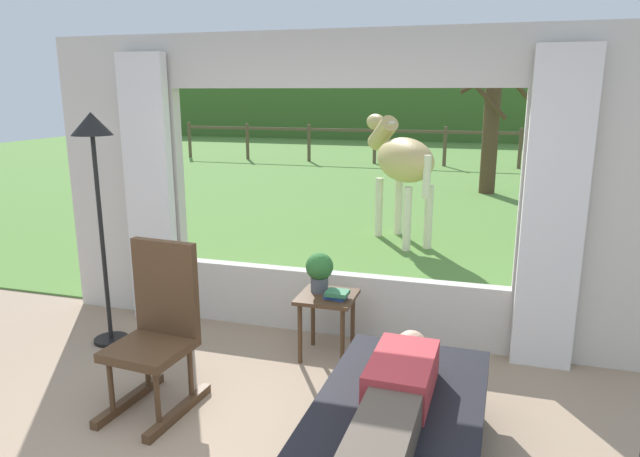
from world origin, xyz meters
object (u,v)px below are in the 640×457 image
at_px(floor_lamp_left, 95,159).
at_px(pasture_tree, 491,131).
at_px(side_table, 327,306).
at_px(reclining_person, 396,394).
at_px(book_stack, 337,294).
at_px(rocking_chair, 158,328).
at_px(horse, 401,160).
at_px(recliner_sofa, 396,440).
at_px(potted_plant, 319,270).

height_order(floor_lamp_left, pasture_tree, pasture_tree).
height_order(side_table, pasture_tree, pasture_tree).
bearing_deg(pasture_tree, reclining_person, -92.31).
xyz_separation_m(reclining_person, pasture_tree, (0.38, 9.46, 0.76)).
distance_m(book_stack, pasture_tree, 8.27).
xyz_separation_m(side_table, floor_lamp_left, (-1.84, -0.25, 1.13)).
xyz_separation_m(rocking_chair, horse, (0.88, 4.74, 0.61)).
relative_size(reclining_person, side_table, 2.76).
height_order(floor_lamp_left, horse, floor_lamp_left).
xyz_separation_m(recliner_sofa, pasture_tree, (0.38, 9.41, 1.07)).
bearing_deg(potted_plant, rocking_chair, -127.40).
height_order(rocking_chair, horse, horse).
height_order(book_stack, horse, horse).
height_order(rocking_chair, potted_plant, rocking_chair).
distance_m(rocking_chair, potted_plant, 1.33).
bearing_deg(rocking_chair, horse, 84.47).
bearing_deg(floor_lamp_left, rocking_chair, -37.69).
xyz_separation_m(floor_lamp_left, pasture_tree, (2.99, 8.36, -0.27)).
xyz_separation_m(recliner_sofa, reclining_person, (-0.00, -0.05, 0.30)).
height_order(book_stack, pasture_tree, pasture_tree).
bearing_deg(side_table, potted_plant, 143.13).
relative_size(reclining_person, floor_lamp_left, 0.75).
relative_size(book_stack, horse, 0.11).
bearing_deg(pasture_tree, floor_lamp_left, -109.64).
xyz_separation_m(reclining_person, potted_plant, (-0.84, 1.41, 0.18)).
relative_size(recliner_sofa, floor_lamp_left, 0.90).
distance_m(recliner_sofa, pasture_tree, 9.47).
bearing_deg(horse, reclining_person, -118.24).
height_order(horse, pasture_tree, pasture_tree).
distance_m(reclining_person, book_stack, 1.45).
bearing_deg(pasture_tree, potted_plant, -98.64).
relative_size(floor_lamp_left, pasture_tree, 0.67).
bearing_deg(rocking_chair, reclining_person, -7.13).
relative_size(recliner_sofa, reclining_person, 1.20).
height_order(reclining_person, rocking_chair, rocking_chair).
bearing_deg(rocking_chair, potted_plant, 57.61).
relative_size(side_table, potted_plant, 1.63).
relative_size(rocking_chair, side_table, 2.15).
bearing_deg(potted_plant, reclining_person, -59.11).
relative_size(side_table, floor_lamp_left, 0.27).
height_order(recliner_sofa, horse, horse).
relative_size(rocking_chair, book_stack, 5.95).
relative_size(rocking_chair, horse, 0.65).
xyz_separation_m(recliner_sofa, horse, (-0.77, 5.04, 0.94)).
distance_m(potted_plant, pasture_tree, 8.16).
bearing_deg(reclining_person, recliner_sofa, 91.81).
xyz_separation_m(reclining_person, side_table, (-0.76, 1.35, -0.10)).
bearing_deg(recliner_sofa, side_table, 122.24).
height_order(recliner_sofa, rocking_chair, rocking_chair).
bearing_deg(reclining_person, horse, 100.36).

